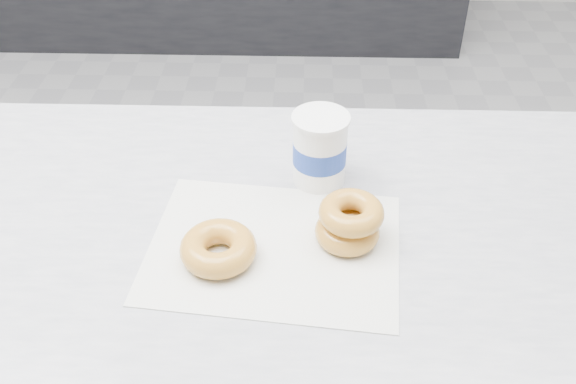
{
  "coord_description": "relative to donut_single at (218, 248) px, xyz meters",
  "views": [
    {
      "loc": [
        0.42,
        -1.22,
        1.51
      ],
      "look_at": [
        0.4,
        -0.53,
        0.95
      ],
      "focal_mm": 40.0,
      "sensor_mm": 36.0,
      "label": 1
    }
  ],
  "objects": [
    {
      "name": "wax_paper",
      "position": [
        0.07,
        0.02,
        -0.02
      ],
      "size": [
        0.37,
        0.29,
        0.0
      ],
      "primitive_type": "cube",
      "rotation": [
        0.0,
        0.0,
        -0.11
      ],
      "color": "silver",
      "rests_on": "counter"
    },
    {
      "name": "donut_stack",
      "position": [
        0.17,
        0.04,
        0.01
      ],
      "size": [
        0.09,
        0.09,
        0.06
      ],
      "color": "#D38A3A",
      "rests_on": "wax_paper"
    },
    {
      "name": "ground",
      "position": [
        -0.31,
        0.61,
        -0.92
      ],
      "size": [
        5.0,
        5.0,
        0.0
      ],
      "primitive_type": "plane",
      "color": "gray",
      "rests_on": "ground"
    },
    {
      "name": "donut_single",
      "position": [
        0.0,
        0.0,
        0.0
      ],
      "size": [
        0.12,
        0.12,
        0.04
      ],
      "primitive_type": "torus",
      "rotation": [
        0.0,
        0.0,
        0.13
      ],
      "color": "#D38A3A",
      "rests_on": "wax_paper"
    },
    {
      "name": "coffee_cup",
      "position": [
        0.14,
        0.18,
        0.04
      ],
      "size": [
        0.09,
        0.09,
        0.12
      ],
      "rotation": [
        0.0,
        0.0,
        0.04
      ],
      "color": "white",
      "rests_on": "counter"
    }
  ]
}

